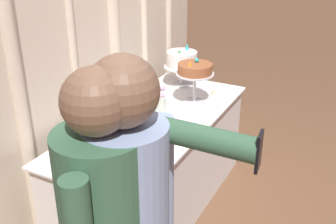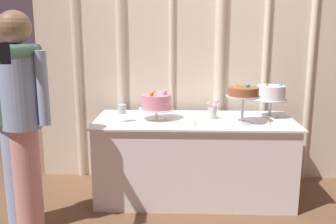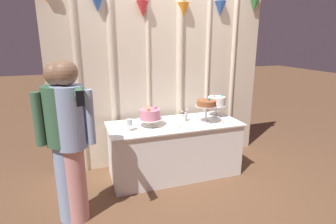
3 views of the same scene
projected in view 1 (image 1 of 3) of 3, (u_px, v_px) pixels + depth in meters
name	position (u px, v px, depth m)	size (l,w,h in m)	color
ground_plane	(168.00, 209.00, 3.13)	(24.00, 24.00, 0.00)	brown
draped_curtain	(88.00, 15.00, 2.78)	(3.11, 0.17, 2.69)	beige
cake_table	(156.00, 165.00, 3.02)	(1.75, 0.74, 0.73)	white
cake_display_leftmost	(129.00, 120.00, 2.53)	(0.32, 0.32, 0.26)	silver
cake_display_center	(195.00, 71.00, 3.03)	(0.28, 0.28, 0.34)	silver
cake_display_rightmost	(182.00, 61.00, 3.38)	(0.29, 0.29, 0.33)	silver
wine_glass	(118.00, 151.00, 2.27)	(0.07, 0.07, 0.15)	silver
flower_vase	(161.00, 101.00, 2.99)	(0.11, 0.07, 0.18)	#B2C1B2
tealight_far_left	(179.00, 124.00, 2.78)	(0.04, 0.04, 0.04)	beige
tealight_near_left	(213.00, 93.00, 3.27)	(0.04, 0.04, 0.03)	beige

